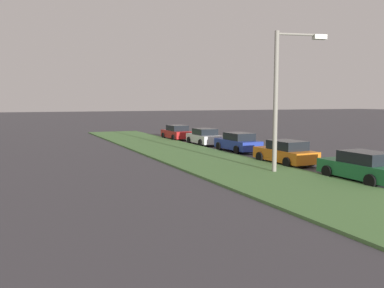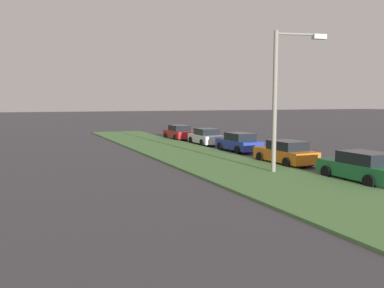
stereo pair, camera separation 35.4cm
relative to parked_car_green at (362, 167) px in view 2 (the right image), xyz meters
name	(u,v)px [view 2 (the right image)]	position (x,y,z in m)	size (l,w,h in m)	color
grass_median	(232,167)	(5.98, 3.80, -0.66)	(60.00, 6.00, 0.12)	#517F42
parked_car_green	(362,167)	(0.00, 0.00, 0.00)	(4.30, 2.03, 1.47)	#1E6B38
parked_car_orange	(286,153)	(6.01, 0.02, 0.00)	(4.35, 2.11, 1.47)	orange
parked_car_blue	(239,142)	(12.62, -0.51, 0.00)	(4.33, 2.08, 1.47)	#23389E
parked_car_white	(206,137)	(18.13, -0.29, 0.00)	(4.37, 2.16, 1.47)	silver
parked_car_red	(179,133)	(23.83, 0.06, 0.00)	(4.33, 2.07, 1.47)	red
streetlight	(281,91)	(3.45, 2.27, 3.67)	(0.91, 2.84, 7.50)	gray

